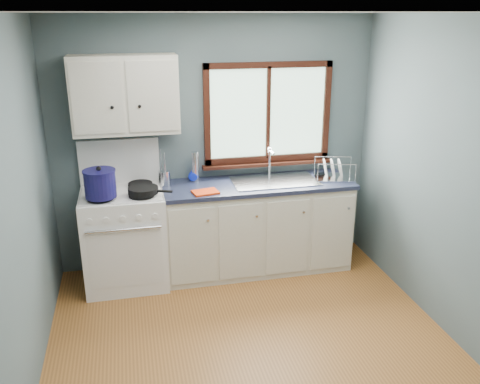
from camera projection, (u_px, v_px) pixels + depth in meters
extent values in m
cube|color=#975D29|center=(260.00, 362.00, 3.85)|extent=(3.20, 3.60, 0.02)
cube|color=white|center=(265.00, 10.00, 3.01)|extent=(3.20, 3.60, 0.02)
cube|color=#506063|center=(215.00, 144.00, 5.10)|extent=(3.20, 0.02, 2.50)
cube|color=#506063|center=(8.00, 229.00, 3.10)|extent=(0.02, 3.60, 2.50)
cube|color=#506063|center=(471.00, 191.00, 3.77)|extent=(0.02, 3.60, 2.50)
cube|color=white|center=(125.00, 239.00, 4.85)|extent=(0.76, 0.65, 0.92)
cube|color=white|center=(119.00, 162.00, 4.90)|extent=(0.76, 0.05, 0.44)
cube|color=silver|center=(121.00, 193.00, 4.69)|extent=(0.72, 0.59, 0.01)
cylinder|color=black|center=(100.00, 198.00, 4.51)|extent=(0.23, 0.23, 0.03)
cylinder|color=black|center=(142.00, 195.00, 4.59)|extent=(0.23, 0.23, 0.03)
cylinder|color=black|center=(102.00, 187.00, 4.79)|extent=(0.23, 0.23, 0.03)
cylinder|color=black|center=(140.00, 184.00, 4.86)|extent=(0.23, 0.23, 0.03)
cylinder|color=silver|center=(123.00, 230.00, 4.45)|extent=(0.66, 0.02, 0.02)
cube|color=silver|center=(126.00, 259.00, 4.57)|extent=(0.66, 0.01, 0.55)
cube|color=beige|center=(257.00, 228.00, 5.15)|extent=(1.85, 0.60, 0.88)
cube|color=black|center=(256.00, 262.00, 5.30)|extent=(1.85, 0.54, 0.08)
cube|color=#191E32|center=(257.00, 185.00, 5.00)|extent=(1.89, 0.64, 0.04)
cube|color=silver|center=(275.00, 181.00, 5.02)|extent=(0.84, 0.46, 0.01)
cube|color=silver|center=(255.00, 190.00, 5.01)|extent=(0.36, 0.40, 0.14)
cube|color=silver|center=(294.00, 187.00, 5.09)|extent=(0.36, 0.40, 0.14)
cylinder|color=silver|center=(269.00, 162.00, 5.16)|extent=(0.02, 0.02, 0.28)
cylinder|color=silver|center=(272.00, 152.00, 5.06)|extent=(0.02, 0.16, 0.02)
sphere|color=silver|center=(270.00, 149.00, 5.12)|extent=(0.04, 0.04, 0.04)
cube|color=#9EC6A8|center=(268.00, 113.00, 5.09)|extent=(1.22, 0.01, 0.92)
cube|color=black|center=(269.00, 65.00, 4.92)|extent=(1.30, 0.05, 0.06)
cube|color=black|center=(267.00, 158.00, 5.23)|extent=(1.30, 0.05, 0.06)
cube|color=black|center=(207.00, 116.00, 4.94)|extent=(0.06, 0.05, 1.00)
cube|color=black|center=(326.00, 111.00, 5.20)|extent=(0.06, 0.05, 1.00)
cube|color=black|center=(268.00, 113.00, 5.07)|extent=(0.03, 0.05, 0.92)
cube|color=black|center=(268.00, 164.00, 5.22)|extent=(1.36, 0.10, 0.03)
cube|color=beige|center=(125.00, 95.00, 4.57)|extent=(0.95, 0.32, 0.70)
cube|color=beige|center=(97.00, 98.00, 4.37)|extent=(0.44, 0.01, 0.62)
cube|color=beige|center=(153.00, 97.00, 4.47)|extent=(0.44, 0.01, 0.62)
sphere|color=black|center=(112.00, 107.00, 4.41)|extent=(0.03, 0.03, 0.03)
sphere|color=black|center=(140.00, 106.00, 4.46)|extent=(0.03, 0.03, 0.03)
cylinder|color=black|center=(143.00, 190.00, 4.58)|extent=(0.35, 0.35, 0.05)
cube|color=black|center=(164.00, 191.00, 4.55)|extent=(0.15, 0.08, 0.02)
cylinder|color=#131148|center=(100.00, 184.00, 4.45)|extent=(0.35, 0.35, 0.23)
cylinder|color=#131148|center=(99.00, 171.00, 4.41)|extent=(0.36, 0.36, 0.02)
sphere|color=black|center=(99.00, 169.00, 4.41)|extent=(0.05, 0.05, 0.04)
cylinder|color=silver|center=(164.00, 178.00, 4.90)|extent=(0.14, 0.14, 0.14)
cylinder|color=silver|center=(165.00, 163.00, 4.86)|extent=(0.01, 0.01, 0.21)
cylinder|color=silver|center=(161.00, 161.00, 4.84)|extent=(0.01, 0.01, 0.25)
cylinder|color=silver|center=(164.00, 165.00, 4.84)|extent=(0.01, 0.01, 0.19)
cylinder|color=silver|center=(195.00, 167.00, 4.99)|extent=(0.08, 0.08, 0.30)
imported|color=#0E21C2|center=(193.00, 169.00, 4.96)|extent=(0.12, 0.12, 0.26)
cube|color=red|center=(205.00, 192.00, 4.70)|extent=(0.26, 0.21, 0.02)
cube|color=silver|center=(334.00, 177.00, 5.12)|extent=(0.45, 0.38, 0.01)
cylinder|color=silver|center=(318.00, 173.00, 4.97)|extent=(0.01, 0.01, 0.18)
cylinder|color=silver|center=(356.00, 174.00, 4.96)|extent=(0.01, 0.01, 0.18)
cylinder|color=silver|center=(315.00, 165.00, 5.23)|extent=(0.01, 0.01, 0.18)
cylinder|color=silver|center=(351.00, 166.00, 5.22)|extent=(0.01, 0.01, 0.18)
cylinder|color=silver|center=(337.00, 164.00, 4.93)|extent=(0.36, 0.10, 0.01)
cylinder|color=silver|center=(333.00, 157.00, 5.20)|extent=(0.36, 0.10, 0.01)
cylinder|color=white|center=(325.00, 168.00, 5.10)|extent=(0.10, 0.21, 0.20)
cylinder|color=white|center=(333.00, 168.00, 5.09)|extent=(0.10, 0.21, 0.20)
cylinder|color=white|center=(340.00, 169.00, 5.09)|extent=(0.10, 0.21, 0.20)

